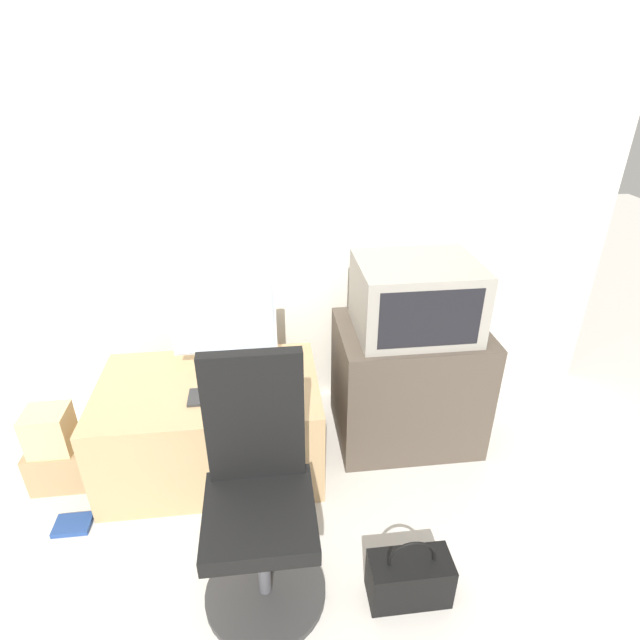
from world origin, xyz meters
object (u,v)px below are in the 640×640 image
handbag (409,578)px  mouse (283,388)px  cardboard_box_lower (61,465)px  office_chair (260,504)px  keyboard (228,395)px  book (73,525)px  main_monitor (224,326)px  crt_tv (416,298)px

handbag → mouse: bearing=120.9°
cardboard_box_lower → handbag: size_ratio=0.85×
office_chair → handbag: (0.57, -0.13, -0.34)m
office_chair → cardboard_box_lower: office_chair is taller
mouse → handbag: (0.45, -0.75, -0.42)m
keyboard → handbag: bearing=-46.2°
office_chair → book: size_ratio=6.40×
office_chair → handbag: 0.68m
main_monitor → keyboard: main_monitor is taller
keyboard → cardboard_box_lower: size_ratio=1.33×
main_monitor → crt_tv: bearing=-2.1°
crt_tv → cardboard_box_lower: (-1.81, -0.16, -0.76)m
book → handbag: bearing=-19.3°
cardboard_box_lower → mouse: bearing=-2.6°
keyboard → main_monitor: bearing=92.4°
cardboard_box_lower → office_chair: bearing=-33.5°
cardboard_box_lower → crt_tv: bearing=5.0°
handbag → book: bearing=160.7°
keyboard → cardboard_box_lower: bearing=175.9°
keyboard → crt_tv: size_ratio=0.62×
mouse → cardboard_box_lower: size_ratio=0.19×
crt_tv → office_chair: crt_tv is taller
keyboard → crt_tv: bearing=13.1°
book → keyboard: bearing=17.2°
main_monitor → cardboard_box_lower: bearing=-167.4°
keyboard → mouse: mouse is taller
main_monitor → office_chair: size_ratio=0.50×
office_chair → cardboard_box_lower: (-1.01, 0.67, -0.33)m
keyboard → crt_tv: crt_tv is taller
keyboard → office_chair: (0.14, -0.60, -0.07)m
handbag → keyboard: bearing=133.8°
mouse → handbag: bearing=-59.1°
mouse → office_chair: size_ratio=0.05×
keyboard → cardboard_box_lower: keyboard is taller
crt_tv → book: size_ratio=3.63×
crt_tv → cardboard_box_lower: 1.97m
office_chair → mouse: bearing=78.8°
handbag → book: (-1.45, 0.51, -0.10)m
main_monitor → handbag: (0.72, -0.99, -0.64)m
main_monitor → handbag: size_ratio=1.60×
mouse → crt_tv: crt_tv is taller
mouse → keyboard: bearing=-177.6°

